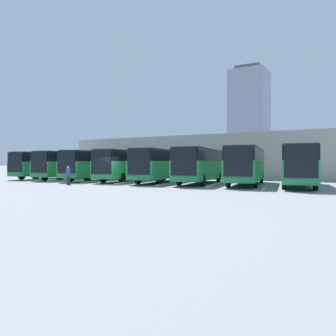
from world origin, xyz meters
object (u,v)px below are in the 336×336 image
at_px(bus_0, 298,164).
at_px(bus_3, 161,164).
at_px(bus_1, 246,164).
at_px(bus_5, 97,164).
at_px(pedestrian, 68,175).
at_px(bus_4, 128,164).
at_px(bus_6, 71,164).
at_px(bus_7, 48,164).
at_px(bus_2, 201,164).

xyz_separation_m(bus_0, bus_3, (13.04, 0.06, 0.00)).
distance_m(bus_1, bus_5, 17.38).
xyz_separation_m(bus_0, pedestrian, (18.50, 7.43, -0.93)).
distance_m(bus_4, bus_5, 4.35).
distance_m(bus_6, bus_7, 4.35).
bearing_deg(bus_7, bus_4, 168.83).
xyz_separation_m(bus_1, bus_7, (26.08, -0.34, 0.00)).
xyz_separation_m(bus_5, pedestrian, (-3.23, 7.40, -0.93)).
bearing_deg(bus_7, bus_5, 166.93).
distance_m(bus_0, bus_7, 30.43).
distance_m(bus_3, bus_5, 8.69).
relative_size(bus_5, bus_7, 1.00).
height_order(bus_6, pedestrian, bus_6).
bearing_deg(pedestrian, bus_0, -54.49).
bearing_deg(bus_3, bus_6, -10.80).
height_order(bus_0, bus_6, same).
bearing_deg(bus_4, bus_2, 168.90).
bearing_deg(bus_2, bus_0, 171.16).
relative_size(bus_1, bus_6, 1.00).
bearing_deg(bus_0, bus_3, -9.26).
relative_size(bus_5, pedestrian, 6.69).
bearing_deg(bus_1, bus_4, -9.42).
xyz_separation_m(bus_3, bus_6, (13.04, -0.29, 0.00)).
height_order(bus_0, bus_3, same).
bearing_deg(bus_0, bus_5, -9.45).
relative_size(bus_0, bus_1, 1.00).
relative_size(bus_3, bus_5, 1.00).
height_order(bus_3, bus_7, same).
bearing_deg(bus_1, bus_5, -8.91).
height_order(bus_1, pedestrian, bus_1).
bearing_deg(bus_6, bus_7, -13.21).
height_order(bus_7, pedestrian, bus_7).
xyz_separation_m(bus_1, bus_3, (8.69, 0.22, 0.00)).
relative_size(bus_6, pedestrian, 6.69).
bearing_deg(bus_3, bus_7, -11.40).
bearing_deg(bus_5, bus_6, -12.92).
bearing_deg(bus_2, bus_3, -10.10).
bearing_deg(bus_2, pedestrian, 27.21).
xyz_separation_m(bus_3, bus_5, (8.69, -0.03, 0.00)).
bearing_deg(bus_4, bus_3, 167.91).
xyz_separation_m(bus_0, bus_7, (30.42, -0.50, 0.00)).
distance_m(bus_4, pedestrian, 7.70).
bearing_deg(bus_0, bus_1, -11.62).
distance_m(bus_1, pedestrian, 16.09).
relative_size(bus_1, bus_3, 1.00).
height_order(bus_3, bus_5, same).
bearing_deg(bus_3, bus_0, 170.74).
bearing_deg(bus_1, bus_3, -8.08).
relative_size(bus_0, bus_2, 1.00).
relative_size(bus_0, bus_6, 1.00).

